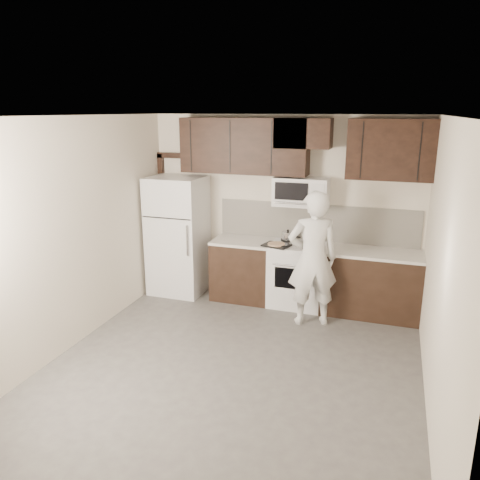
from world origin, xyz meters
The scene contains 14 objects.
floor centered at (0.00, 0.00, 0.00)m, with size 4.50×4.50×0.00m, color #4B4946.
back_wall centered at (0.00, 2.25, 1.35)m, with size 4.00×4.00×0.00m, color beige.
ceiling centered at (0.00, 0.00, 2.70)m, with size 4.50×4.50×0.00m, color white.
counter_run centered at (0.60, 1.94, 0.46)m, with size 2.95×0.64×0.91m.
stove centered at (0.30, 1.94, 0.46)m, with size 0.76×0.66×0.94m.
backsplash centered at (0.50, 2.24, 1.18)m, with size 2.90×0.02×0.54m, color silver.
upper_cabinets centered at (0.21, 2.08, 2.28)m, with size 3.48×0.35×0.78m.
microwave centered at (0.30, 2.06, 1.65)m, with size 0.76×0.42×0.40m.
refrigerator centered at (-1.55, 1.89, 0.90)m, with size 0.80×0.76×1.80m.
door_trim centered at (-1.92, 2.21, 1.25)m, with size 0.50×0.08×2.12m.
saucepan centered at (0.12, 2.09, 0.98)m, with size 0.30×0.18×0.17m.
baking_tray centered at (0.03, 1.77, 0.92)m, with size 0.36×0.27×0.02m, color black.
pizza centered at (0.03, 1.77, 0.94)m, with size 0.24×0.24×0.02m, color beige.
person centered at (0.61, 1.39, 0.90)m, with size 0.65×0.43×1.79m, color white.
Camera 1 is at (1.53, -4.37, 2.76)m, focal length 35.00 mm.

